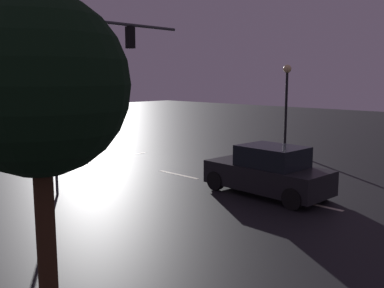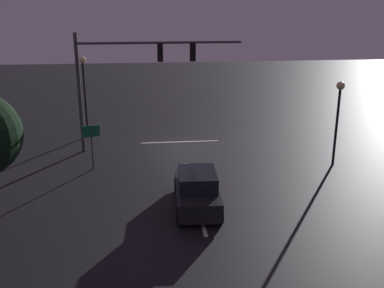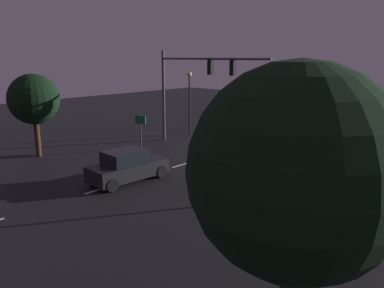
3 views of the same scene
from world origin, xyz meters
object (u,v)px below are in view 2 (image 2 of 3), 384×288
(route_sign, at_px, (91,137))
(traffic_signal_assembly, at_px, (132,68))
(car_approaching, at_px, (197,190))
(street_lamp_left_kerb, at_px, (338,107))
(street_lamp_right_kerb, at_px, (84,82))

(route_sign, bearing_deg, traffic_signal_assembly, -124.57)
(car_approaching, xyz_separation_m, street_lamp_left_kerb, (-8.12, -4.41, 2.49))
(street_lamp_right_kerb, bearing_deg, route_sign, 98.97)
(traffic_signal_assembly, distance_m, street_lamp_left_kerb, 11.74)
(street_lamp_right_kerb, relative_size, route_sign, 2.14)
(traffic_signal_assembly, height_order, route_sign, traffic_signal_assembly)
(street_lamp_left_kerb, relative_size, street_lamp_right_kerb, 0.87)
(traffic_signal_assembly, bearing_deg, car_approaching, 108.73)
(traffic_signal_assembly, distance_m, street_lamp_right_kerb, 4.60)
(car_approaching, bearing_deg, traffic_signal_assembly, -71.27)
(traffic_signal_assembly, height_order, street_lamp_right_kerb, traffic_signal_assembly)
(traffic_signal_assembly, relative_size, street_lamp_left_kerb, 2.06)
(traffic_signal_assembly, distance_m, route_sign, 4.99)
(street_lamp_left_kerb, distance_m, street_lamp_right_kerb, 15.75)
(traffic_signal_assembly, xyz_separation_m, street_lamp_right_kerb, (3.17, -3.08, -1.27))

